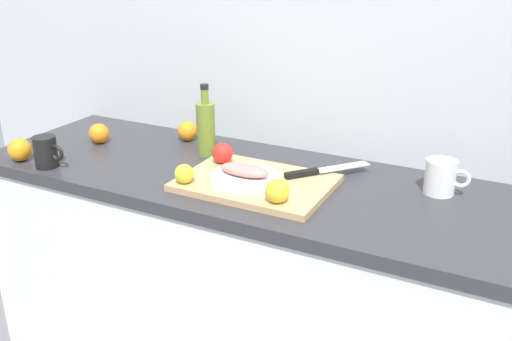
{
  "coord_description": "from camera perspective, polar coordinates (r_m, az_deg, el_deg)",
  "views": [
    {
      "loc": [
        0.68,
        -1.44,
        1.57
      ],
      "look_at": [
        -0.03,
        -0.06,
        0.95
      ],
      "focal_mm": 39.08,
      "sensor_mm": 36.0,
      "label": 1
    }
  ],
  "objects": [
    {
      "name": "coffee_mug_0",
      "position": [
        1.7,
        18.42,
        -0.63
      ],
      "size": [
        0.13,
        0.09,
        0.1
      ],
      "color": "white",
      "rests_on": "kitchen_counter"
    },
    {
      "name": "orange_1",
      "position": [
        2.09,
        -7.06,
        4.03
      ],
      "size": [
        0.07,
        0.07,
        0.07
      ],
      "primitive_type": "sphere",
      "color": "orange",
      "rests_on": "kitchen_counter"
    },
    {
      "name": "white_plate",
      "position": [
        1.67,
        -1.18,
        -0.76
      ],
      "size": [
        0.21,
        0.21,
        0.01
      ],
      "primitive_type": "cylinder",
      "color": "white",
      "rests_on": "cutting_board"
    },
    {
      "name": "coffee_mug_1",
      "position": [
        1.94,
        -20.68,
        1.8
      ],
      "size": [
        0.12,
        0.08,
        0.1
      ],
      "color": "black",
      "rests_on": "kitchen_counter"
    },
    {
      "name": "orange_2",
      "position": [
        2.03,
        -23.04,
        1.96
      ],
      "size": [
        0.08,
        0.08,
        0.08
      ],
      "primitive_type": "sphere",
      "color": "orange",
      "rests_on": "kitchen_counter"
    },
    {
      "name": "kitchen_counter",
      "position": [
        1.95,
        1.55,
        -13.25
      ],
      "size": [
        2.0,
        0.6,
        0.9
      ],
      "color": "white",
      "rests_on": "ground_plane"
    },
    {
      "name": "fish_fillet",
      "position": [
        1.66,
        -1.19,
        0.05
      ],
      "size": [
        0.16,
        0.07,
        0.04
      ],
      "primitive_type": "ellipsoid",
      "color": "tan",
      "rests_on": "white_plate"
    },
    {
      "name": "chef_knife",
      "position": [
        1.73,
        6.27,
        -0.06
      ],
      "size": [
        0.21,
        0.24,
        0.02
      ],
      "rotation": [
        0.0,
        0.0,
        0.87
      ],
      "color": "silver",
      "rests_on": "cutting_board"
    },
    {
      "name": "olive_oil_bottle",
      "position": [
        1.92,
        -5.16,
        4.44
      ],
      "size": [
        0.06,
        0.06,
        0.25
      ],
      "color": "olive",
      "rests_on": "kitchen_counter"
    },
    {
      "name": "lemon_1",
      "position": [
        1.66,
        -7.36,
        -0.33
      ],
      "size": [
        0.06,
        0.06,
        0.06
      ],
      "primitive_type": "sphere",
      "color": "yellow",
      "rests_on": "cutting_board"
    },
    {
      "name": "back_wall",
      "position": [
        1.92,
        6.09,
        12.12
      ],
      "size": [
        3.2,
        0.05,
        2.5
      ],
      "primitive_type": "cube",
      "color": "silver",
      "rests_on": "ground_plane"
    },
    {
      "name": "cutting_board",
      "position": [
        1.68,
        0.0,
        -1.26
      ],
      "size": [
        0.45,
        0.32,
        0.02
      ],
      "primitive_type": "cube",
      "color": "tan",
      "rests_on": "kitchen_counter"
    },
    {
      "name": "tomato_0",
      "position": [
        1.8,
        -3.46,
        1.8
      ],
      "size": [
        0.07,
        0.07,
        0.07
      ],
      "primitive_type": "sphere",
      "color": "red",
      "rests_on": "cutting_board"
    },
    {
      "name": "orange_0",
      "position": [
        2.13,
        -15.78,
        3.67
      ],
      "size": [
        0.07,
        0.07,
        0.07
      ],
      "primitive_type": "sphere",
      "color": "orange",
      "rests_on": "kitchen_counter"
    },
    {
      "name": "lemon_0",
      "position": [
        1.52,
        2.19,
        -2.1
      ],
      "size": [
        0.07,
        0.07,
        0.07
      ],
      "primitive_type": "sphere",
      "color": "yellow",
      "rests_on": "cutting_board"
    }
  ]
}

